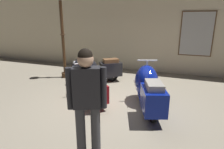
% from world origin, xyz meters
% --- Properties ---
extents(ground_plane, '(60.00, 60.00, 0.00)m').
position_xyz_m(ground_plane, '(0.00, 0.00, 0.00)').
color(ground_plane, gray).
extents(showroom_back_wall, '(18.00, 0.63, 3.70)m').
position_xyz_m(showroom_back_wall, '(0.20, 3.70, 1.85)').
color(showroom_back_wall, beige).
rests_on(showroom_back_wall, ground).
extents(scooter_0, '(1.68, 1.46, 1.06)m').
position_xyz_m(scooter_0, '(-1.06, 1.34, 0.49)').
color(scooter_0, black).
rests_on(scooter_0, ground).
extents(scooter_1, '(1.52, 1.38, 0.98)m').
position_xyz_m(scooter_1, '(-0.59, 0.00, 0.45)').
color(scooter_1, black).
rests_on(scooter_1, ground).
extents(scooter_2, '(1.11, 1.93, 1.14)m').
position_xyz_m(scooter_2, '(1.04, 0.15, 0.52)').
color(scooter_2, black).
rests_on(scooter_2, ground).
extents(lamppost, '(0.34, 0.34, 3.10)m').
position_xyz_m(lamppost, '(-2.37, 1.60, 1.90)').
color(lamppost, '#472D19').
rests_on(lamppost, ground).
extents(visitor_0, '(0.54, 0.39, 1.73)m').
position_xyz_m(visitor_0, '(0.50, -1.98, 1.00)').
color(visitor_0, black).
rests_on(visitor_0, ground).
extents(info_stanchion, '(0.28, 0.35, 1.06)m').
position_xyz_m(info_stanchion, '(-0.86, 0.44, 0.44)').
color(info_stanchion, '#333338').
rests_on(info_stanchion, ground).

